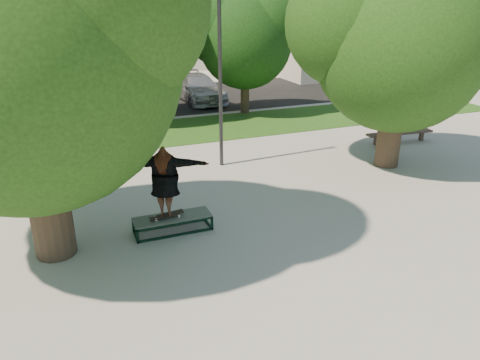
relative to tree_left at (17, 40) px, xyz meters
name	(u,v)px	position (x,y,z in m)	size (l,w,h in m)	color
ground	(254,239)	(4.29, -1.09, -4.42)	(120.00, 120.00, 0.00)	gray
grass_strip	(185,130)	(5.29, 8.41, -4.41)	(30.00, 4.00, 0.02)	#244614
asphalt_strip	(133,101)	(4.29, 14.91, -4.42)	(40.00, 8.00, 0.01)	black
tree_left	(17,40)	(0.00, 0.00, 0.00)	(6.96, 5.95, 7.12)	#38281E
tree_right	(397,35)	(10.21, 1.99, -0.33)	(6.24, 5.33, 6.51)	#38281E
bg_tree_mid	(115,26)	(3.22, 10.98, -0.41)	(5.76, 4.92, 6.24)	#38281E
bg_tree_right	(243,36)	(8.73, 10.47, -0.93)	(5.04, 4.31, 5.43)	#38281E
lamppost	(220,67)	(5.29, 3.91, -1.27)	(0.25, 0.15, 6.11)	#2D2D30
side_building	(360,12)	(22.29, 20.91, -0.42)	(15.00, 10.00, 8.00)	beige
grind_box	(173,224)	(2.67, -0.03, -4.23)	(1.80, 0.60, 0.38)	black
skater_rig	(165,181)	(2.54, -0.03, -3.14)	(2.09, 1.36, 1.74)	white
bench	(400,134)	(12.36, 3.78, -4.08)	(2.70, 0.60, 0.41)	brown
car_silver_a	(61,95)	(0.79, 14.30, -3.71)	(1.69, 4.20, 1.43)	#B8B8BD
car_dark	(72,101)	(1.22, 12.91, -3.74)	(1.43, 4.11, 1.35)	black
car_grey	(97,101)	(2.29, 12.41, -3.73)	(2.28, 4.95, 1.38)	slate
car_silver_b	(198,88)	(7.53, 13.79, -3.74)	(1.90, 4.68, 1.36)	#B1B1B6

